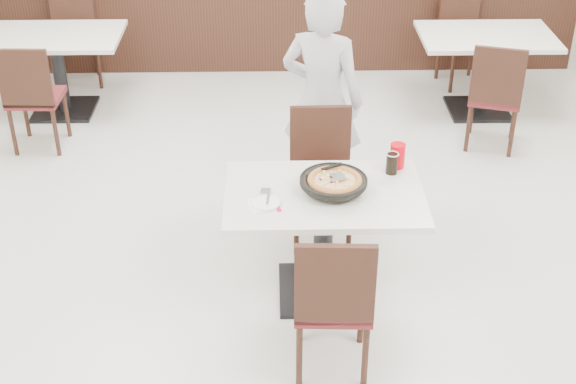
{
  "coord_description": "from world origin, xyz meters",
  "views": [
    {
      "loc": [
        -0.17,
        -4.37,
        3.23
      ],
      "look_at": [
        -0.08,
        -0.3,
        0.79
      ],
      "focal_mm": 50.0,
      "sensor_mm": 36.0,
      "label": 1
    }
  ],
  "objects_px": {
    "chair_far": "(322,182)",
    "cola_glass": "(392,164)",
    "main_table": "(323,244)",
    "pizza_pan": "(333,185)",
    "side_plate": "(266,203)",
    "diner_person": "(322,100)",
    "chair_near": "(333,297)",
    "bg_chair_right_near": "(495,94)",
    "bg_chair_left_far": "(76,38)",
    "bg_table_left": "(60,74)",
    "pizza": "(335,183)",
    "bg_chair_left_near": "(35,95)",
    "bg_chair_right_far": "(465,39)",
    "red_cup": "(397,156)",
    "bg_table_right": "(482,73)"
  },
  "relations": [
    {
      "from": "red_cup",
      "to": "diner_person",
      "type": "height_order",
      "value": "diner_person"
    },
    {
      "from": "side_plate",
      "to": "bg_table_left",
      "type": "distance_m",
      "value": 3.51
    },
    {
      "from": "cola_glass",
      "to": "bg_chair_left_far",
      "type": "bearing_deg",
      "value": 129.58
    },
    {
      "from": "main_table",
      "to": "pizza_pan",
      "type": "bearing_deg",
      "value": 14.99
    },
    {
      "from": "side_plate",
      "to": "bg_chair_right_near",
      "type": "relative_size",
      "value": 0.18
    },
    {
      "from": "chair_near",
      "to": "bg_table_right",
      "type": "distance_m",
      "value": 3.74
    },
    {
      "from": "chair_far",
      "to": "diner_person",
      "type": "bearing_deg",
      "value": -93.88
    },
    {
      "from": "pizza_pan",
      "to": "bg_table_right",
      "type": "distance_m",
      "value": 3.15
    },
    {
      "from": "chair_far",
      "to": "pizza_pan",
      "type": "height_order",
      "value": "chair_far"
    },
    {
      "from": "chair_near",
      "to": "cola_glass",
      "type": "height_order",
      "value": "chair_near"
    },
    {
      "from": "side_plate",
      "to": "diner_person",
      "type": "bearing_deg",
      "value": 72.54
    },
    {
      "from": "side_plate",
      "to": "bg_chair_left_near",
      "type": "relative_size",
      "value": 0.18
    },
    {
      "from": "chair_far",
      "to": "main_table",
      "type": "bearing_deg",
      "value": 86.62
    },
    {
      "from": "pizza_pan",
      "to": "red_cup",
      "type": "height_order",
      "value": "red_cup"
    },
    {
      "from": "main_table",
      "to": "pizza_pan",
      "type": "height_order",
      "value": "pizza_pan"
    },
    {
      "from": "pizza",
      "to": "bg_chair_right_near",
      "type": "distance_m",
      "value": 2.54
    },
    {
      "from": "cola_glass",
      "to": "bg_chair_right_near",
      "type": "bearing_deg",
      "value": 57.75
    },
    {
      "from": "chair_near",
      "to": "diner_person",
      "type": "relative_size",
      "value": 0.57
    },
    {
      "from": "pizza_pan",
      "to": "diner_person",
      "type": "relative_size",
      "value": 0.23
    },
    {
      "from": "pizza_pan",
      "to": "chair_far",
      "type": "bearing_deg",
      "value": 92.83
    },
    {
      "from": "side_plate",
      "to": "bg_chair_right_far",
      "type": "bearing_deg",
      "value": 60.87
    },
    {
      "from": "cola_glass",
      "to": "bg_table_left",
      "type": "bearing_deg",
      "value": 136.35
    },
    {
      "from": "main_table",
      "to": "side_plate",
      "type": "relative_size",
      "value": 7.14
    },
    {
      "from": "chair_far",
      "to": "cola_glass",
      "type": "bearing_deg",
      "value": 136.53
    },
    {
      "from": "bg_chair_right_far",
      "to": "bg_table_left",
      "type": "bearing_deg",
      "value": -3.82
    },
    {
      "from": "chair_near",
      "to": "red_cup",
      "type": "distance_m",
      "value": 1.13
    },
    {
      "from": "chair_near",
      "to": "pizza",
      "type": "distance_m",
      "value": 0.75
    },
    {
      "from": "side_plate",
      "to": "cola_glass",
      "type": "bearing_deg",
      "value": 24.43
    },
    {
      "from": "chair_near",
      "to": "bg_table_right",
      "type": "xyz_separation_m",
      "value": [
        1.62,
        3.37,
        -0.1
      ]
    },
    {
      "from": "bg_chair_left_near",
      "to": "bg_table_left",
      "type": "bearing_deg",
      "value": 89.42
    },
    {
      "from": "chair_near",
      "to": "side_plate",
      "type": "distance_m",
      "value": 0.7
    },
    {
      "from": "chair_near",
      "to": "bg_chair_left_near",
      "type": "relative_size",
      "value": 1.0
    },
    {
      "from": "bg_table_left",
      "to": "bg_chair_left_near",
      "type": "bearing_deg",
      "value": -92.67
    },
    {
      "from": "pizza_pan",
      "to": "side_plate",
      "type": "relative_size",
      "value": 2.23
    },
    {
      "from": "bg_chair_right_near",
      "to": "bg_chair_right_far",
      "type": "distance_m",
      "value": 1.33
    },
    {
      "from": "side_plate",
      "to": "main_table",
      "type": "bearing_deg",
      "value": 19.99
    },
    {
      "from": "bg_chair_left_far",
      "to": "bg_table_left",
      "type": "bearing_deg",
      "value": 73.12
    },
    {
      "from": "pizza",
      "to": "bg_chair_left_near",
      "type": "bearing_deg",
      "value": 138.45
    },
    {
      "from": "pizza_pan",
      "to": "bg_table_right",
      "type": "height_order",
      "value": "pizza_pan"
    },
    {
      "from": "diner_person",
      "to": "bg_chair_right_near",
      "type": "bearing_deg",
      "value": -129.34
    },
    {
      "from": "diner_person",
      "to": "bg_chair_left_near",
      "type": "xyz_separation_m",
      "value": [
        -2.34,
        0.94,
        -0.35
      ]
    },
    {
      "from": "pizza_pan",
      "to": "side_plate",
      "type": "distance_m",
      "value": 0.43
    },
    {
      "from": "pizza",
      "to": "side_plate",
      "type": "relative_size",
      "value": 1.9
    },
    {
      "from": "side_plate",
      "to": "bg_table_left",
      "type": "relative_size",
      "value": 0.14
    },
    {
      "from": "bg_chair_right_far",
      "to": "side_plate",
      "type": "bearing_deg",
      "value": 48.75
    },
    {
      "from": "pizza_pan",
      "to": "side_plate",
      "type": "bearing_deg",
      "value": -160.65
    },
    {
      "from": "bg_chair_right_near",
      "to": "bg_chair_right_far",
      "type": "relative_size",
      "value": 1.0
    },
    {
      "from": "bg_table_left",
      "to": "chair_far",
      "type": "bearing_deg",
      "value": -43.86
    },
    {
      "from": "chair_near",
      "to": "pizza_pan",
      "type": "relative_size",
      "value": 2.53
    },
    {
      "from": "red_cup",
      "to": "bg_chair_left_near",
      "type": "height_order",
      "value": "bg_chair_left_near"
    }
  ]
}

